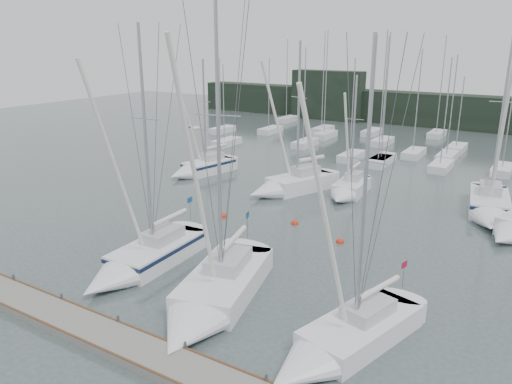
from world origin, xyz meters
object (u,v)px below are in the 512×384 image
at_px(sailboat_mid_b, 286,186).
at_px(sailboat_near_left, 138,262).
at_px(buoy_b, 340,242).
at_px(sailboat_near_center, 209,302).
at_px(sailboat_mid_a, 199,169).
at_px(buoy_a, 295,224).
at_px(sailboat_mid_c, 347,191).
at_px(sailboat_near_right, 335,346).
at_px(sailboat_mid_d, 489,209).
at_px(buoy_c, 223,217).

bearing_deg(sailboat_mid_b, sailboat_near_left, -67.51).
bearing_deg(buoy_b, sailboat_near_center, -100.02).
relative_size(sailboat_mid_a, buoy_a, 21.46).
relative_size(sailboat_mid_b, sailboat_mid_c, 1.26).
bearing_deg(sailboat_mid_b, sailboat_near_right, -34.36).
height_order(sailboat_near_center, sailboat_mid_d, sailboat_near_center).
height_order(sailboat_near_right, sailboat_mid_c, sailboat_near_right).
bearing_deg(sailboat_near_left, buoy_a, 68.22).
bearing_deg(sailboat_near_center, sailboat_mid_b, 93.66).
height_order(sailboat_mid_b, buoy_c, sailboat_mid_b).
relative_size(sailboat_near_right, buoy_c, 23.18).
bearing_deg(sailboat_mid_b, buoy_b, -21.25).
xyz_separation_m(sailboat_near_left, sailboat_near_center, (6.19, -1.49, -0.02)).
height_order(sailboat_near_center, buoy_c, sailboat_near_center).
relative_size(sailboat_near_center, sailboat_mid_c, 1.49).
height_order(buoy_a, buoy_b, buoy_a).
bearing_deg(sailboat_mid_c, buoy_a, -100.02).
distance_m(sailboat_mid_d, buoy_b, 13.09).
bearing_deg(sailboat_near_left, sailboat_mid_a, 116.12).
bearing_deg(sailboat_near_right, sailboat_mid_b, 139.11).
bearing_deg(sailboat_mid_a, buoy_c, -32.74).
distance_m(sailboat_near_left, buoy_c, 10.34).
bearing_deg(buoy_a, sailboat_mid_a, 153.27).
height_order(sailboat_near_right, sailboat_mid_d, sailboat_mid_d).
height_order(sailboat_near_left, buoy_b, sailboat_near_left).
height_order(sailboat_mid_c, buoy_b, sailboat_mid_c).
distance_m(sailboat_near_left, buoy_b, 13.17).
bearing_deg(sailboat_mid_c, sailboat_mid_b, -165.10).
relative_size(sailboat_mid_c, buoy_b, 20.03).
distance_m(sailboat_near_center, sailboat_mid_a, 26.44).
bearing_deg(buoy_b, sailboat_near_right, -68.50).
bearing_deg(sailboat_mid_d, buoy_c, -157.50).
bearing_deg(buoy_c, buoy_a, 15.62).
distance_m(sailboat_near_right, sailboat_mid_d, 22.56).
xyz_separation_m(sailboat_near_right, sailboat_mid_d, (3.05, 22.35, 0.16)).
distance_m(sailboat_mid_a, sailboat_mid_b, 10.40).
height_order(sailboat_near_center, buoy_a, sailboat_near_center).
bearing_deg(buoy_a, buoy_c, -164.38).
height_order(sailboat_mid_c, sailboat_mid_d, sailboat_mid_d).
height_order(sailboat_near_left, sailboat_near_center, sailboat_near_center).
distance_m(sailboat_near_right, buoy_a, 15.96).
distance_m(sailboat_near_right, sailboat_mid_a, 31.14).
relative_size(buoy_a, buoy_b, 1.03).
distance_m(sailboat_near_center, buoy_a, 13.41).
distance_m(sailboat_near_left, sailboat_mid_a, 21.73).
relative_size(sailboat_near_left, buoy_a, 26.47).
bearing_deg(buoy_b, buoy_c, 179.97).
height_order(sailboat_mid_a, buoy_b, sailboat_mid_a).
distance_m(sailboat_near_right, sailboat_mid_c, 22.88).
xyz_separation_m(sailboat_near_center, sailboat_mid_d, (9.76, 22.30, 0.09)).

